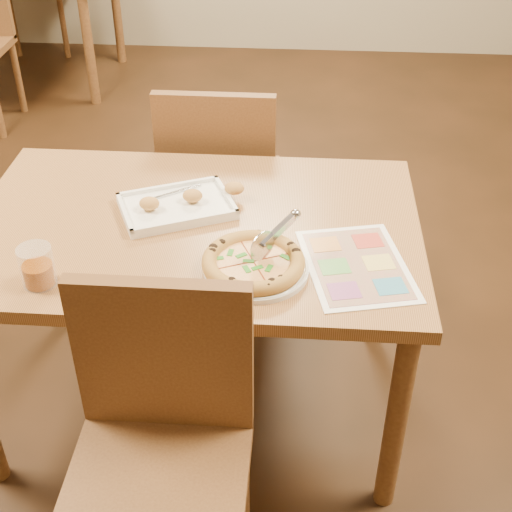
# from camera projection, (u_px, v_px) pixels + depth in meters

# --- Properties ---
(room) EXTENTS (7.00, 7.00, 7.00)m
(room) POSITION_uv_depth(u_px,v_px,m) (180.00, 0.00, 1.68)
(room) COLOR black
(room) RESTS_ON ground
(dining_table) EXTENTS (1.30, 0.85, 0.72)m
(dining_table) POSITION_uv_depth(u_px,v_px,m) (195.00, 248.00, 2.10)
(dining_table) COLOR #A06F40
(dining_table) RESTS_ON ground
(chair_near) EXTENTS (0.42, 0.42, 0.47)m
(chair_near) POSITION_uv_depth(u_px,v_px,m) (160.00, 420.00, 1.65)
(chair_near) COLOR brown
(chair_near) RESTS_ON ground
(chair_far) EXTENTS (0.42, 0.42, 0.47)m
(chair_far) POSITION_uv_depth(u_px,v_px,m) (219.00, 169.00, 2.63)
(chair_far) COLOR brown
(chair_far) RESTS_ON ground
(plate) EXTENTS (0.30, 0.30, 0.01)m
(plate) POSITION_uv_depth(u_px,v_px,m) (256.00, 269.00, 1.86)
(plate) COLOR silver
(plate) RESTS_ON dining_table
(pizza) EXTENTS (0.27, 0.27, 0.04)m
(pizza) POSITION_uv_depth(u_px,v_px,m) (253.00, 263.00, 1.85)
(pizza) COLOR gold
(pizza) RESTS_ON plate
(pizza_cutter) EXTENTS (0.12, 0.13, 0.10)m
(pizza_cutter) POSITION_uv_depth(u_px,v_px,m) (273.00, 235.00, 1.84)
(pizza_cutter) COLOR silver
(pizza_cutter) RESTS_ON pizza
(appetizer_tray) EXTENTS (0.38, 0.33, 0.06)m
(appetizer_tray) POSITION_uv_depth(u_px,v_px,m) (180.00, 205.00, 2.10)
(appetizer_tray) COLOR white
(appetizer_tray) RESTS_ON dining_table
(glass_tumbler) EXTENTS (0.09, 0.09, 0.11)m
(glass_tumbler) POSITION_uv_depth(u_px,v_px,m) (37.00, 269.00, 1.79)
(glass_tumbler) COLOR #853D0A
(glass_tumbler) RESTS_ON dining_table
(menu) EXTENTS (0.33, 0.41, 0.00)m
(menu) POSITION_uv_depth(u_px,v_px,m) (356.00, 265.00, 1.88)
(menu) COLOR white
(menu) RESTS_ON dining_table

